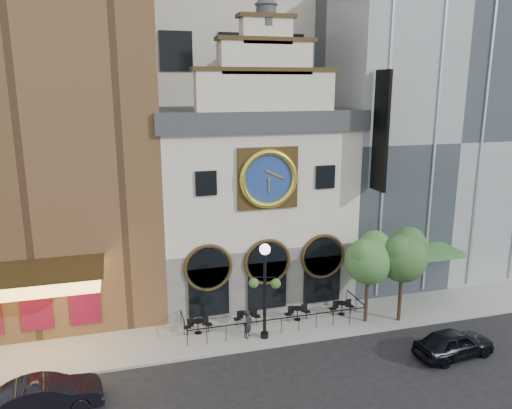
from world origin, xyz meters
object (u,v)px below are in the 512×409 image
at_px(bistro_1, 247,317).
at_px(car_left, 46,396).
at_px(lamppost, 265,281).
at_px(pedestrian, 248,324).
at_px(bistro_0, 198,326).
at_px(tree_left, 403,254).
at_px(bistro_3, 342,307).
at_px(car_right, 454,343).
at_px(bistro_2, 297,313).
at_px(tree_right, 369,257).

relative_size(bistro_1, car_left, 0.34).
relative_size(car_left, lamppost, 0.86).
relative_size(pedestrian, lamppost, 0.29).
xyz_separation_m(bistro_0, tree_left, (11.81, -1.62, 3.66)).
distance_m(bistro_3, car_right, 6.81).
height_order(bistro_2, bistro_3, same).
distance_m(pedestrian, tree_left, 9.79).
height_order(bistro_0, car_left, car_left).
height_order(car_left, tree_left, tree_left).
bearing_deg(bistro_0, pedestrian, -25.21).
relative_size(car_right, tree_right, 0.80).
xyz_separation_m(car_right, tree_right, (-2.59, 4.63, 3.39)).
distance_m(car_right, tree_right, 6.30).
xyz_separation_m(bistro_0, car_left, (-7.40, -4.90, 0.15)).
bearing_deg(bistro_3, car_left, -163.33).
bearing_deg(bistro_0, bistro_3, -0.32).
relative_size(car_left, pedestrian, 2.90).
xyz_separation_m(car_right, lamppost, (-8.97, 4.32, 2.77)).
height_order(bistro_3, tree_right, tree_right).
bearing_deg(bistro_2, bistro_0, 180.00).
bearing_deg(car_left, tree_left, -87.03).
xyz_separation_m(bistro_2, pedestrian, (-3.36, -1.23, 0.34)).
distance_m(pedestrian, lamppost, 2.72).
distance_m(bistro_0, bistro_1, 2.93).
relative_size(bistro_2, car_left, 0.34).
height_order(bistro_1, tree_right, tree_right).
height_order(bistro_3, car_left, car_left).
xyz_separation_m(pedestrian, tree_right, (7.24, 0.04, 3.19)).
bearing_deg(bistro_2, tree_right, -17.04).
relative_size(tree_left, tree_right, 1.03).
bearing_deg(bistro_1, bistro_2, -4.09).
height_order(bistro_2, lamppost, lamppost).
bearing_deg(bistro_0, lamppost, -23.35).
bearing_deg(pedestrian, tree_left, -51.40).
bearing_deg(tree_right, bistro_0, 173.11).
relative_size(bistro_0, car_right, 0.36).
bearing_deg(car_right, bistro_3, 25.71).
distance_m(lamppost, tree_left, 8.38).
distance_m(car_left, pedestrian, 10.66).
height_order(bistro_1, car_left, car_left).
relative_size(bistro_2, pedestrian, 0.98).
bearing_deg(car_left, car_right, -99.37).
height_order(bistro_2, car_right, car_right).
distance_m(bistro_0, tree_right, 10.52).
xyz_separation_m(bistro_3, tree_right, (1.03, -1.14, 3.53)).
relative_size(pedestrian, tree_left, 0.29).
bearing_deg(tree_left, tree_right, 167.62).
distance_m(bistro_3, tree_right, 3.85).
relative_size(pedestrian, tree_right, 0.29).
bearing_deg(bistro_1, lamppost, -72.40).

